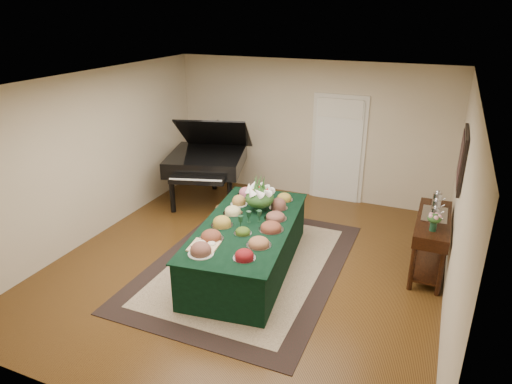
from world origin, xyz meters
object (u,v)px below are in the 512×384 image
at_px(buffet_table, 248,246).
at_px(floral_centerpiece, 260,194).
at_px(mahogany_sideboard, 432,230).
at_px(grand_piano, 207,160).

distance_m(buffet_table, floral_centerpiece, 0.79).
bearing_deg(buffet_table, floral_centerpiece, 91.76).
xyz_separation_m(buffet_table, floral_centerpiece, (-0.01, 0.48, 0.63)).
bearing_deg(mahogany_sideboard, buffet_table, -158.79).
bearing_deg(mahogany_sideboard, grand_piano, 166.01).
bearing_deg(grand_piano, mahogany_sideboard, -13.99).
relative_size(buffet_table, mahogany_sideboard, 1.98).
xyz_separation_m(buffet_table, grand_piano, (-1.74, 1.99, 0.50)).
xyz_separation_m(floral_centerpiece, mahogany_sideboard, (2.46, 0.47, -0.33)).
xyz_separation_m(buffet_table, mahogany_sideboard, (2.45, 0.95, 0.30)).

